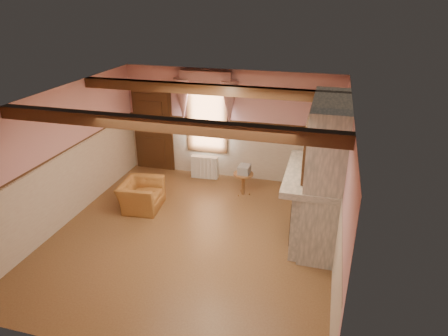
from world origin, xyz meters
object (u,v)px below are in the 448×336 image
(side_table, at_px, (243,184))
(mantel_clock, at_px, (317,155))
(radiator, at_px, (205,167))
(armchair, at_px, (141,195))
(bowl, at_px, (315,168))
(oil_lamp, at_px, (316,158))

(side_table, distance_m, mantel_clock, 2.25)
(radiator, bearing_deg, armchair, -117.79)
(side_table, height_order, radiator, radiator)
(radiator, distance_m, mantel_clock, 3.45)
(side_table, relative_size, radiator, 0.79)
(armchair, relative_size, radiator, 1.38)
(side_table, distance_m, bowl, 2.45)
(side_table, xyz_separation_m, oil_lamp, (1.67, -1.12, 1.29))
(armchair, height_order, bowl, bowl)
(armchair, bearing_deg, mantel_clock, -89.79)
(radiator, distance_m, oil_lamp, 3.59)
(bowl, bearing_deg, armchair, 178.28)
(bowl, bearing_deg, mantel_clock, 90.00)
(armchair, xyz_separation_m, oil_lamp, (3.73, 0.12, 1.25))
(armchair, relative_size, bowl, 2.64)
(radiator, relative_size, mantel_clock, 2.92)
(side_table, bearing_deg, radiator, 150.69)
(side_table, distance_m, oil_lamp, 2.38)
(mantel_clock, height_order, oil_lamp, oil_lamp)
(side_table, bearing_deg, armchair, -149.08)
(armchair, relative_size, oil_lamp, 3.44)
(radiator, bearing_deg, side_table, -32.05)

